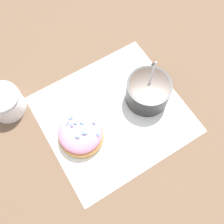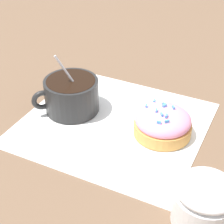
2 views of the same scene
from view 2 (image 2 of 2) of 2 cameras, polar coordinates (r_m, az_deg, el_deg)
name	(u,v)px [view 2 (image 2 of 2)]	position (r m, az deg, el deg)	size (l,w,h in m)	color
ground_plane	(113,124)	(0.64, 0.20, -1.85)	(3.00, 3.00, 0.00)	brown
paper_napkin	(113,123)	(0.64, 0.21, -1.74)	(0.32, 0.30, 0.00)	white
coffee_cup	(71,94)	(0.66, -6.25, 2.78)	(0.10, 0.10, 0.11)	black
frosted_pastry	(163,123)	(0.61, 7.76, -1.66)	(0.09, 0.09, 0.05)	#D19347
sugar_bowl	(204,201)	(0.48, 13.91, -13.10)	(0.08, 0.08, 0.07)	white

